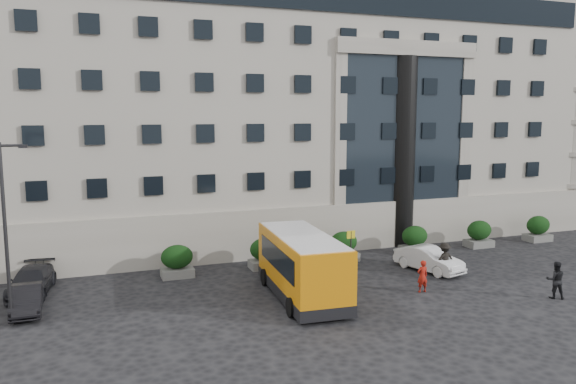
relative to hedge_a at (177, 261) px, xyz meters
The scene contains 18 objects.
ground 8.81m from the hedge_a, 62.85° to the right, with size 120.00×120.00×0.00m, color black.
civic_building 19.15m from the hedge_a, 54.85° to the left, with size 44.00×24.00×18.00m, color #A39D90.
entrance_column 17.13m from the hedge_a, ahead, with size 1.80×1.80×13.00m, color black.
hedge_a is the anchor object (origin of this frame).
hedge_b 5.20m from the hedge_a, ahead, with size 1.80×1.26×1.84m.
hedge_c 10.40m from the hedge_a, ahead, with size 1.80×1.26×1.84m.
hedge_d 15.60m from the hedge_a, ahead, with size 1.80×1.26×1.84m.
hedge_e 20.80m from the hedge_a, ahead, with size 1.80×1.26×1.84m.
hedge_f 26.00m from the hedge_a, ahead, with size 1.80×1.26×1.84m.
street_lamp 9.89m from the hedge_a, 148.84° to the right, with size 1.16×0.18×8.00m.
bus_stop_sign 9.94m from the hedge_a, 16.42° to the right, with size 0.50×0.08×2.52m.
minibus 7.88m from the hedge_a, 47.36° to the right, with size 3.30×7.88×3.22m.
parked_car_b 8.19m from the hedge_a, 156.45° to the right, with size 1.31×3.76×1.24m, color black.
parked_car_c 7.51m from the hedge_a, behind, with size 1.85×4.56×1.32m, color black.
white_taxi 14.58m from the hedge_a, 15.58° to the right, with size 1.50×4.31×1.42m, color silver.
pedestrian_a 13.49m from the hedge_a, 31.90° to the right, with size 0.61×0.40×1.69m, color #A01A10.
pedestrian_b 19.98m from the hedge_a, 30.91° to the right, with size 0.92×0.71×1.88m, color black.
pedestrian_c 15.17m from the hedge_a, 19.47° to the right, with size 1.24×0.71×1.93m, color black.
Camera 1 is at (-8.81, -23.25, 9.21)m, focal length 35.00 mm.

